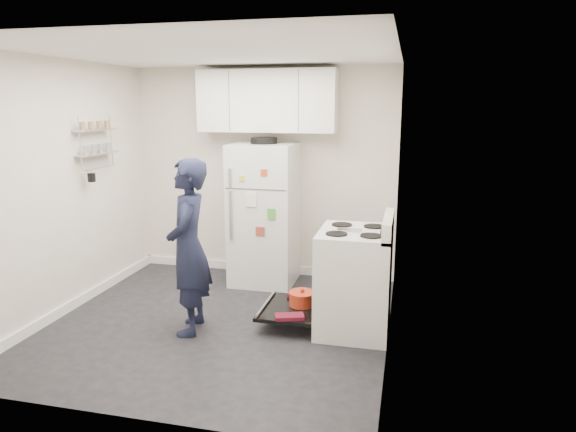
% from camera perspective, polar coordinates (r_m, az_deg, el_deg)
% --- Properties ---
extents(room, '(3.21, 3.21, 2.51)m').
position_cam_1_polar(room, '(4.79, -8.23, 1.90)').
color(room, black).
rests_on(room, ground).
extents(electric_range, '(0.66, 0.76, 1.10)m').
position_cam_1_polar(electric_range, '(4.79, 7.25, -7.22)').
color(electric_range, silver).
rests_on(electric_range, ground).
extents(open_oven_door, '(0.55, 0.72, 0.21)m').
position_cam_1_polar(open_oven_door, '(5.00, 0.75, -9.83)').
color(open_oven_door, black).
rests_on(open_oven_door, ground).
extents(refrigerator, '(0.72, 0.74, 1.70)m').
position_cam_1_polar(refrigerator, '(5.96, -2.63, 0.26)').
color(refrigerator, silver).
rests_on(refrigerator, ground).
extents(upper_cabinets, '(1.60, 0.33, 0.70)m').
position_cam_1_polar(upper_cabinets, '(6.00, -2.32, 12.65)').
color(upper_cabinets, silver).
rests_on(upper_cabinets, room).
extents(wall_shelf_rack, '(0.14, 0.60, 0.61)m').
position_cam_1_polar(wall_shelf_rack, '(5.83, -20.56, 7.73)').
color(wall_shelf_rack, '#B2B2B7').
rests_on(wall_shelf_rack, room).
extents(person, '(0.50, 0.65, 1.60)m').
position_cam_1_polar(person, '(4.72, -10.99, -3.43)').
color(person, black).
rests_on(person, ground).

